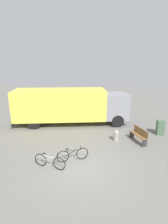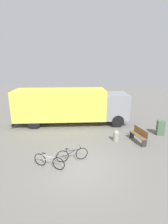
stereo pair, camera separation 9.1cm
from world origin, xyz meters
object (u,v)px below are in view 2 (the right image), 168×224
bollard_near_bench (116,135)px  utility_box (160,128)px  delivery_truck (70,105)px  bicycle_middle (72,155)px  park_bench (139,135)px  bicycle_near (49,161)px

bollard_near_bench → utility_box: bearing=24.5°
delivery_truck → utility_box: delivery_truck is taller
delivery_truck → bicycle_middle: bearing=-88.1°
delivery_truck → bicycle_middle: 6.12m
bicycle_middle → bollard_near_bench: size_ratio=2.12×
park_bench → utility_box: (1.76, 1.46, 0.01)m
bicycle_middle → bollard_near_bench: bicycle_middle is taller
bicycle_middle → delivery_truck: bearing=78.9°
bollard_near_bench → delivery_truck: bearing=141.4°
bollard_near_bench → utility_box: 3.59m
delivery_truck → bicycle_near: (0.29, -6.61, -1.31)m
park_bench → bollard_near_bench: (-1.51, -0.03, -0.11)m
delivery_truck → park_bench: (5.27, -2.98, -1.15)m
bicycle_near → bollard_near_bench: 5.01m
delivery_truck → utility_box: size_ratio=9.15×
utility_box → park_bench: bearing=-140.3°
bicycle_middle → utility_box: (5.72, 4.31, 0.17)m
delivery_truck → bicycle_middle: size_ratio=6.02×
park_bench → bicycle_middle: size_ratio=0.98×
delivery_truck → bicycle_middle: (1.31, -5.83, -1.31)m
bicycle_middle → bollard_near_bench: 3.74m
park_bench → bicycle_near: size_ratio=0.92×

